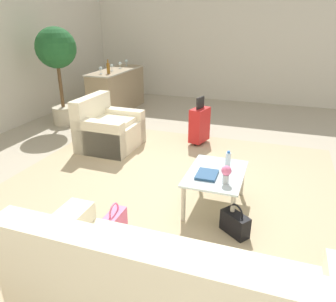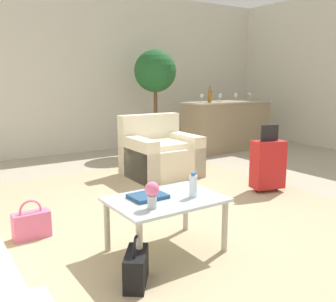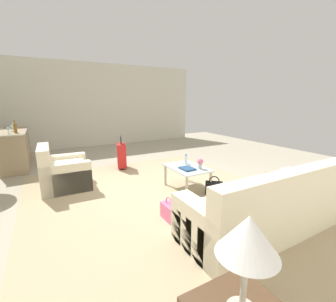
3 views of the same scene
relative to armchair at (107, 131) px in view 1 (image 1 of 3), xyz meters
name	(u,v)px [view 1 (image 1 of 3)]	position (x,y,z in m)	size (l,w,h in m)	color
ground_plane	(184,185)	(-0.90, -1.67, -0.30)	(12.00, 12.00, 0.00)	#A89E89
wall_right	(243,41)	(4.16, -1.67, 1.25)	(0.12, 8.00, 3.10)	beige
area_rug	(154,204)	(-1.50, -1.47, -0.30)	(5.20, 4.40, 0.01)	tan
armchair	(107,131)	(0.00, 0.00, 0.00)	(0.99, 0.92, 0.88)	beige
coffee_table	(216,178)	(-1.30, -2.17, 0.09)	(0.90, 0.64, 0.46)	silver
water_bottle	(228,160)	(-1.10, -2.27, 0.25)	(0.06, 0.06, 0.20)	silver
coffee_table_book	(207,175)	(-1.42, -2.09, 0.18)	(0.28, 0.23, 0.03)	navy
flower_vase	(226,173)	(-1.52, -2.32, 0.28)	(0.11, 0.11, 0.21)	#B2B7BC
bar_console	(117,90)	(2.20, 0.93, 0.20)	(1.86, 0.62, 0.98)	#937F60
wine_glass_leftmost	(101,69)	(1.56, 0.95, 0.78)	(0.08, 0.08, 0.15)	silver
wine_glass_left_of_centre	(112,66)	(1.99, 0.92, 0.78)	(0.08, 0.08, 0.15)	silver
wine_glass_right_of_centre	(120,64)	(2.41, 0.93, 0.78)	(0.08, 0.08, 0.15)	silver
wine_glass_rightmost	(126,61)	(2.84, 0.97, 0.78)	(0.08, 0.08, 0.15)	silver
wine_bottle_amber	(108,68)	(1.64, 0.81, 0.79)	(0.07, 0.07, 0.30)	brown
suitcase_red	(199,124)	(0.70, -1.47, 0.06)	(0.44, 0.32, 0.85)	red
handbag_pink	(115,222)	(-2.16, -1.28, -0.17)	(0.32, 0.14, 0.36)	pink
handbag_black	(235,223)	(-1.75, -2.49, -0.17)	(0.30, 0.34, 0.36)	black
potted_ficus	(57,58)	(0.90, 1.53, 1.06)	(0.80, 0.80, 1.95)	#BCB299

